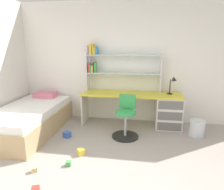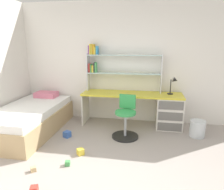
% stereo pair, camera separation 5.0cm
% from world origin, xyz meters
% --- Properties ---
extents(room_shell, '(6.12, 6.28, 2.71)m').
position_xyz_m(room_shell, '(-1.31, 1.32, 1.35)').
color(room_shell, white).
rests_on(room_shell, ground_plane).
extents(desk, '(2.17, 0.58, 0.73)m').
position_xyz_m(desk, '(0.63, 2.33, 0.41)').
color(desk, gold).
rests_on(desk, ground_plane).
extents(bookshelf_hutch, '(1.66, 0.22, 1.05)m').
position_xyz_m(bookshelf_hutch, '(-0.38, 2.50, 1.34)').
color(bookshelf_hutch, silver).
rests_on(bookshelf_hutch, desk).
extents(desk_lamp, '(0.20, 0.17, 0.38)m').
position_xyz_m(desk_lamp, '(0.92, 2.35, 0.98)').
color(desk_lamp, black).
rests_on(desk_lamp, desk).
extents(swivel_chair, '(0.52, 0.52, 0.82)m').
position_xyz_m(swivel_chair, '(-0.02, 1.70, 0.33)').
color(swivel_chair, black).
rests_on(swivel_chair, ground_plane).
extents(bed_platform, '(1.10, 2.07, 0.67)m').
position_xyz_m(bed_platform, '(-1.99, 1.60, 0.27)').
color(bed_platform, tan).
rests_on(bed_platform, ground_plane).
extents(waste_bin, '(0.29, 0.29, 0.33)m').
position_xyz_m(waste_bin, '(1.38, 1.94, 0.16)').
color(waste_bin, silver).
rests_on(waste_bin, ground_plane).
extents(toy_block_yellow_0, '(0.14, 0.14, 0.10)m').
position_xyz_m(toy_block_yellow_0, '(-0.67, 0.88, 0.05)').
color(toy_block_yellow_0, gold).
rests_on(toy_block_yellow_0, ground_plane).
extents(toy_block_green_2, '(0.08, 0.08, 0.07)m').
position_xyz_m(toy_block_green_2, '(-0.76, 0.54, 0.04)').
color(toy_block_green_2, '#479E51').
rests_on(toy_block_green_2, ground_plane).
extents(toy_block_natural_3, '(0.10, 0.10, 0.07)m').
position_xyz_m(toy_block_natural_3, '(-1.19, 0.32, 0.04)').
color(toy_block_natural_3, tan).
rests_on(toy_block_natural_3, ground_plane).
extents(toy_block_blue_4, '(0.16, 0.16, 0.12)m').
position_xyz_m(toy_block_blue_4, '(-1.14, 1.46, 0.06)').
color(toy_block_blue_4, '#3860B7').
rests_on(toy_block_blue_4, ground_plane).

